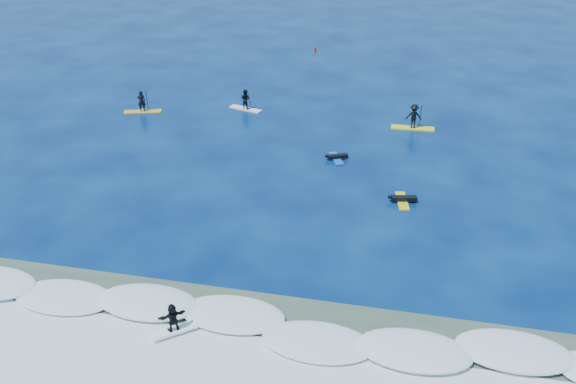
% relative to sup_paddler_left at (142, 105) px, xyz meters
% --- Properties ---
extents(ground, '(160.00, 160.00, 0.00)m').
position_rel_sup_paddler_left_xyz_m(ground, '(13.05, -12.98, -0.64)').
color(ground, '#03123F').
rests_on(ground, ground).
extents(breaking_wave, '(40.00, 6.00, 0.30)m').
position_rel_sup_paddler_left_xyz_m(breaking_wave, '(13.05, -22.98, -0.64)').
color(breaking_wave, white).
rests_on(breaking_wave, ground).
extents(whitewater, '(34.00, 5.00, 0.02)m').
position_rel_sup_paddler_left_xyz_m(whitewater, '(13.05, -25.98, -0.64)').
color(whitewater, silver).
rests_on(whitewater, ground).
extents(sup_paddler_left, '(2.99, 1.55, 2.04)m').
position_rel_sup_paddler_left_xyz_m(sup_paddler_left, '(0.00, 0.00, 0.00)').
color(sup_paddler_left, gold).
rests_on(sup_paddler_left, ground).
extents(sup_paddler_center, '(2.80, 1.45, 1.91)m').
position_rel_sup_paddler_left_xyz_m(sup_paddler_center, '(7.76, 2.29, 0.08)').
color(sup_paddler_center, white).
rests_on(sup_paddler_center, ground).
extents(sup_paddler_right, '(3.20, 0.94, 2.22)m').
position_rel_sup_paddler_left_xyz_m(sup_paddler_right, '(20.95, 1.11, 0.23)').
color(sup_paddler_right, yellow).
rests_on(sup_paddler_right, ground).
extents(prone_paddler_near, '(1.74, 2.26, 0.46)m').
position_rel_sup_paddler_left_xyz_m(prone_paddler_near, '(20.84, -10.23, -0.48)').
color(prone_paddler_near, yellow).
rests_on(prone_paddler_near, ground).
extents(prone_paddler_far, '(1.53, 2.04, 0.42)m').
position_rel_sup_paddler_left_xyz_m(prone_paddler_far, '(16.18, -5.28, -0.50)').
color(prone_paddler_far, '#1753AD').
rests_on(prone_paddler_far, ground).
extents(wave_surfer, '(1.87, 1.67, 1.43)m').
position_rel_sup_paddler_left_xyz_m(wave_surfer, '(11.91, -24.08, 0.17)').
color(wave_surfer, white).
rests_on(wave_surfer, breaking_wave).
extents(marker_buoy, '(0.30, 0.30, 0.71)m').
position_rel_sup_paddler_left_xyz_m(marker_buoy, '(10.31, 19.42, -0.33)').
color(marker_buoy, red).
rests_on(marker_buoy, ground).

